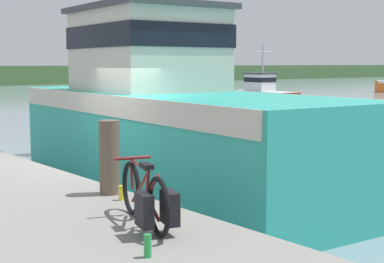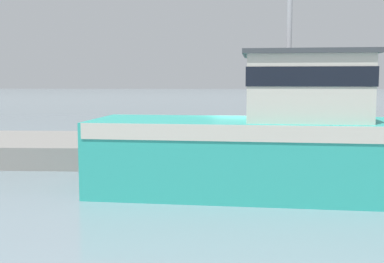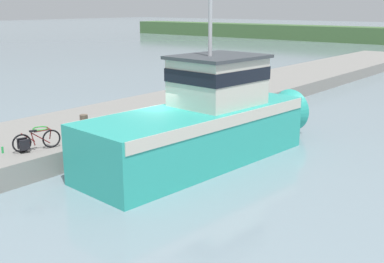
{
  "view_description": "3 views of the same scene",
  "coord_description": "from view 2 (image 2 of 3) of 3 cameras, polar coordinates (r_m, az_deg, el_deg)",
  "views": [
    {
      "loc": [
        -5.3,
        -9.5,
        2.58
      ],
      "look_at": [
        0.23,
        -2.56,
        1.56
      ],
      "focal_mm": 55.0,
      "sensor_mm": 36.0,
      "label": 1
    },
    {
      "loc": [
        14.78,
        -1.14,
        3.05
      ],
      "look_at": [
        0.47,
        -1.89,
        1.53
      ],
      "focal_mm": 45.0,
      "sensor_mm": 36.0,
      "label": 2
    },
    {
      "loc": [
        12.24,
        -13.06,
        5.57
      ],
      "look_at": [
        2.55,
        -1.07,
        1.52
      ],
      "focal_mm": 45.0,
      "sensor_mm": 36.0,
      "label": 3
    }
  ],
  "objects": [
    {
      "name": "fishing_boat_main",
      "position": [
        13.08,
        10.71,
        -0.9
      ],
      "size": [
        3.8,
        10.92,
        11.31
      ],
      "rotation": [
        0.0,
        0.0,
        -0.08
      ],
      "color": "teal",
      "rests_on": "ground_plane"
    },
    {
      "name": "water_bottle_by_bike",
      "position": [
        17.69,
        -9.97,
        -1.02
      ],
      "size": [
        0.07,
        0.07,
        0.22
      ],
      "primitive_type": "cylinder",
      "color": "green",
      "rests_on": "dock_pier"
    },
    {
      "name": "water_bottle_on_curb",
      "position": [
        16.32,
        -3.46,
        -1.57
      ],
      "size": [
        0.07,
        0.07,
        0.2
      ],
      "primitive_type": "cylinder",
      "color": "yellow",
      "rests_on": "dock_pier"
    },
    {
      "name": "ground_plane",
      "position": [
        15.13,
        7.3,
        -5.62
      ],
      "size": [
        320.0,
        320.0,
        0.0
      ],
      "primitive_type": "plane",
      "color": "gray"
    },
    {
      "name": "dock_pier",
      "position": [
        18.68,
        6.47,
        -2.15
      ],
      "size": [
        5.49,
        80.0,
        0.79
      ],
      "primitive_type": "cube",
      "color": "gray",
      "rests_on": "ground_plane"
    },
    {
      "name": "hose_coil",
      "position": [
        19.12,
        -0.79,
        -0.66
      ],
      "size": [
        0.62,
        0.62,
        0.04
      ],
      "primitive_type": "torus",
      "color": "green",
      "rests_on": "dock_pier"
    },
    {
      "name": "bicycle_touring",
      "position": [
        16.96,
        -7.78,
        -0.55
      ],
      "size": [
        0.71,
        1.6,
        0.71
      ],
      "rotation": [
        0.0,
        0.0,
        -0.29
      ],
      "color": "black",
      "rests_on": "dock_pier"
    },
    {
      "name": "mooring_post",
      "position": [
        16.14,
        -1.99,
        -0.16
      ],
      "size": [
        0.28,
        0.28,
        1.02
      ],
      "primitive_type": "cylinder",
      "color": "brown",
      "rests_on": "dock_pier"
    }
  ]
}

